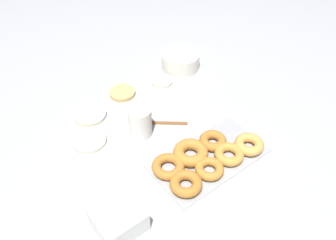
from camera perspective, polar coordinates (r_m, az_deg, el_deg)
ground_plane at (r=1.28m, az=-2.57°, el=-0.05°), size 3.00×3.00×0.00m
pancake_0 at (r=1.23m, az=-12.53°, el=-3.19°), size 0.12×0.12×0.01m
pancake_1 at (r=1.40m, az=-7.34°, el=4.34°), size 0.10×0.10×0.02m
pancake_2 at (r=1.44m, az=-1.03°, el=6.20°), size 0.09×0.09×0.02m
pancake_3 at (r=1.32m, az=-12.41°, el=0.78°), size 0.12×0.12×0.01m
donut_tray at (r=1.14m, az=6.06°, el=-6.10°), size 0.38×0.20×0.04m
batter_bowl at (r=1.52m, az=2.00°, el=9.46°), size 0.16×0.16×0.07m
container_stack at (r=0.99m, az=-7.89°, el=-15.63°), size 0.12×0.11×0.07m
paper_cup at (r=1.20m, az=-4.52°, el=-0.30°), size 0.08×0.08×0.11m
spatula at (r=1.27m, az=-5.56°, el=-0.32°), size 0.25×0.21×0.01m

